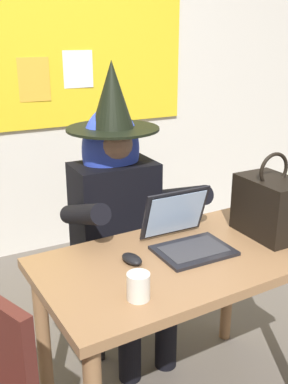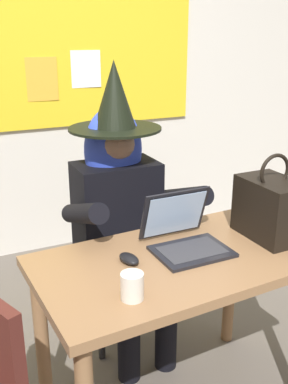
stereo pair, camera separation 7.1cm
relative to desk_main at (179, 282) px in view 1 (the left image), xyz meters
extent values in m
cube|color=silver|center=(-0.09, 1.89, 0.77)|extent=(5.39, 0.10, 2.80)
cube|color=yellow|center=(-0.09, 1.83, 0.92)|extent=(2.40, 0.02, 1.20)
cube|color=white|center=(0.26, 1.82, 0.73)|extent=(0.22, 0.01, 0.26)
cube|color=gold|center=(-0.06, 1.82, 0.67)|extent=(0.22, 0.01, 0.30)
cube|color=#8E6642|center=(0.00, 0.00, 0.10)|extent=(1.16, 0.69, 0.04)
cylinder|color=#8E6642|center=(-0.52, 0.24, -0.28)|extent=(0.06, 0.06, 0.70)
cylinder|color=#8E6642|center=(0.50, 0.28, -0.28)|extent=(0.06, 0.06, 0.70)
cube|color=black|center=(-0.01, 0.60, -0.18)|extent=(0.43, 0.43, 0.04)
cube|color=black|center=(0.00, 0.79, 0.06)|extent=(0.38, 0.05, 0.45)
cylinder|color=#262628|center=(0.16, 0.43, -0.42)|extent=(0.04, 0.04, 0.42)
cylinder|color=#262628|center=(-0.18, 0.43, -0.42)|extent=(0.04, 0.04, 0.42)
cylinder|color=#262628|center=(0.17, 0.77, -0.42)|extent=(0.04, 0.04, 0.42)
cylinder|color=#262628|center=(-0.17, 0.77, -0.42)|extent=(0.04, 0.04, 0.42)
cylinder|color=black|center=(0.09, 0.24, -0.40)|extent=(0.11, 0.11, 0.46)
cylinder|color=black|center=(-0.11, 0.24, -0.40)|extent=(0.11, 0.11, 0.46)
cylinder|color=black|center=(0.09, 0.41, -0.13)|extent=(0.16, 0.42, 0.15)
cylinder|color=black|center=(-0.11, 0.41, -0.13)|extent=(0.16, 0.42, 0.15)
cube|color=black|center=(-0.01, 0.62, 0.10)|extent=(0.42, 0.27, 0.52)
cylinder|color=black|center=(0.24, 0.39, 0.21)|extent=(0.10, 0.46, 0.24)
cylinder|color=black|center=(-0.26, 0.39, 0.21)|extent=(0.10, 0.46, 0.24)
sphere|color=#A37A60|center=(-0.01, 0.62, 0.46)|extent=(0.20, 0.20, 0.20)
ellipsoid|color=blue|center=(-0.01, 0.65, 0.42)|extent=(0.30, 0.22, 0.44)
cylinder|color=black|center=(-0.01, 0.62, 0.53)|extent=(0.46, 0.46, 0.01)
cone|color=black|center=(-0.01, 0.62, 0.69)|extent=(0.21, 0.21, 0.32)
cube|color=black|center=(0.08, 0.01, 0.12)|extent=(0.31, 0.23, 0.01)
cube|color=#333338|center=(0.08, 0.01, 0.13)|extent=(0.26, 0.17, 0.00)
cube|color=black|center=(0.07, 0.16, 0.24)|extent=(0.31, 0.08, 0.22)
cube|color=#99B7E0|center=(0.07, 0.15, 0.24)|extent=(0.27, 0.07, 0.19)
ellipsoid|color=black|center=(-0.19, 0.05, 0.13)|extent=(0.08, 0.11, 0.03)
cube|color=black|center=(0.47, 0.00, 0.25)|extent=(0.20, 0.30, 0.26)
torus|color=black|center=(0.47, 0.00, 0.42)|extent=(0.16, 0.02, 0.16)
cylinder|color=silver|center=(-0.28, -0.19, 0.16)|extent=(0.08, 0.08, 0.09)
camera|label=1|loc=(-0.89, -1.38, 0.97)|focal=42.35mm
camera|label=2|loc=(-0.83, -1.41, 0.97)|focal=42.35mm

